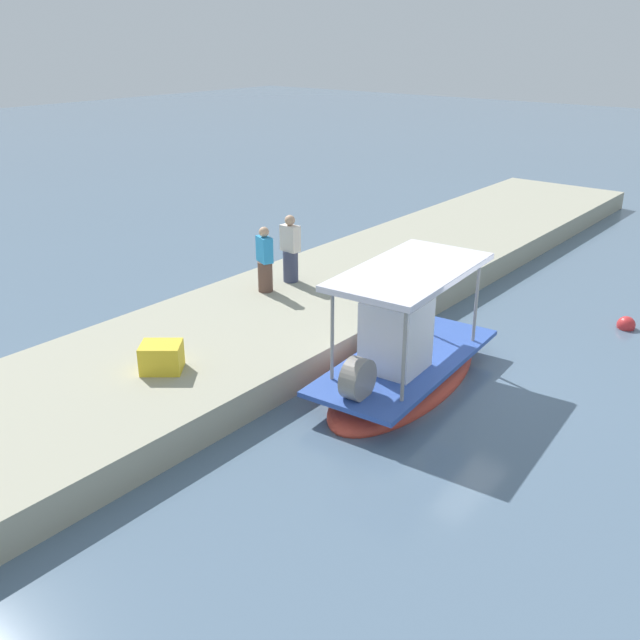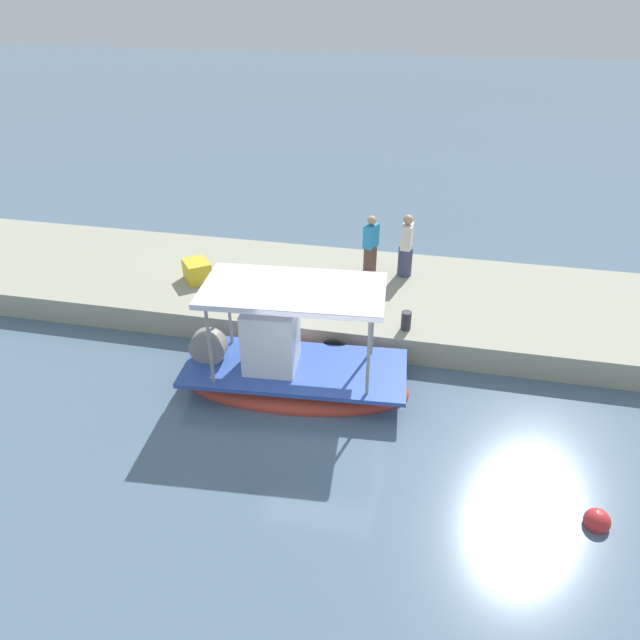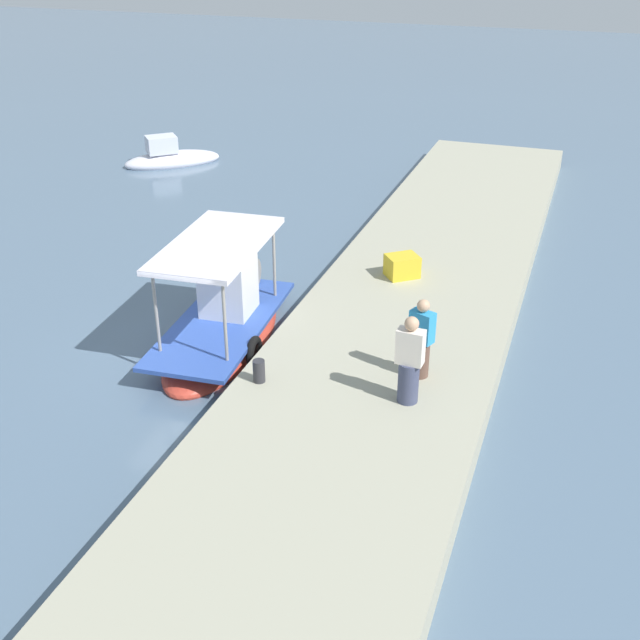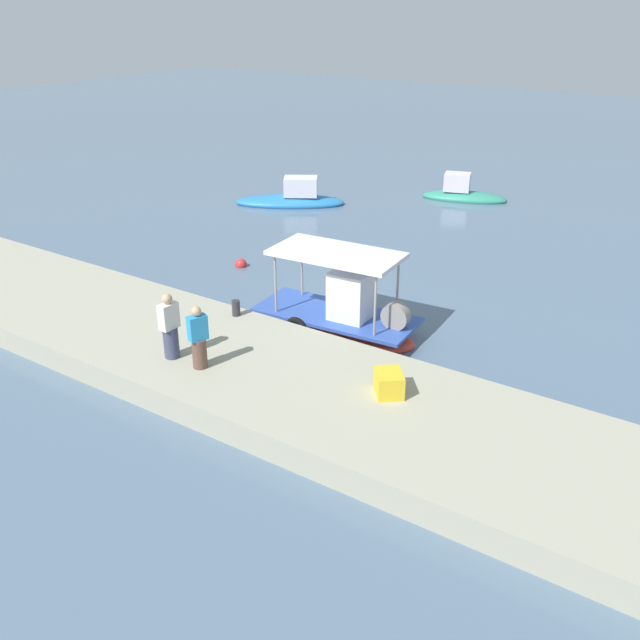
{
  "view_description": "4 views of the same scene",
  "coord_description": "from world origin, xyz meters",
  "px_view_note": "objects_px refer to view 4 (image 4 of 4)",
  "views": [
    {
      "loc": [
        12.03,
        6.33,
        6.8
      ],
      "look_at": [
        0.93,
        -2.59,
        0.92
      ],
      "focal_mm": 39.57,
      "sensor_mm": 36.0,
      "label": 1
    },
    {
      "loc": [
        -1.98,
        9.85,
        8.08
      ],
      "look_at": [
        0.59,
        -2.19,
        0.76
      ],
      "focal_mm": 33.27,
      "sensor_mm": 36.0,
      "label": 2
    },
    {
      "loc": [
        -13.47,
        -7.87,
        8.85
      ],
      "look_at": [
        0.86,
        -2.8,
        0.96
      ],
      "focal_mm": 44.14,
      "sensor_mm": 36.0,
      "label": 3
    },
    {
      "loc": [
        10.94,
        -16.45,
        9.22
      ],
      "look_at": [
        1.05,
        -1.71,
        0.92
      ],
      "focal_mm": 39.32,
      "sensor_mm": 36.0,
      "label": 4
    }
  ],
  "objects_px": {
    "marker_buoy": "(241,264)",
    "moored_boat_near": "(292,199)",
    "fisherman_by_crate": "(170,329)",
    "mooring_bollard": "(236,308)",
    "main_fishing_boat": "(339,318)",
    "moored_boat_far": "(463,195)",
    "fisherman_near_bollard": "(199,340)",
    "cargo_crate": "(389,383)"
  },
  "relations": [
    {
      "from": "moored_boat_near",
      "to": "moored_boat_far",
      "type": "height_order",
      "value": "moored_boat_near"
    },
    {
      "from": "cargo_crate",
      "to": "fisherman_by_crate",
      "type": "bearing_deg",
      "value": -164.75
    },
    {
      "from": "fisherman_by_crate",
      "to": "cargo_crate",
      "type": "relative_size",
      "value": 2.29
    },
    {
      "from": "cargo_crate",
      "to": "moored_boat_near",
      "type": "relative_size",
      "value": 0.14
    },
    {
      "from": "moored_boat_far",
      "to": "mooring_bollard",
      "type": "bearing_deg",
      "value": -88.21
    },
    {
      "from": "marker_buoy",
      "to": "moored_boat_near",
      "type": "height_order",
      "value": "moored_boat_near"
    },
    {
      "from": "moored_boat_near",
      "to": "fisherman_near_bollard",
      "type": "bearing_deg",
      "value": -61.62
    },
    {
      "from": "fisherman_near_bollard",
      "to": "moored_boat_far",
      "type": "relative_size",
      "value": 0.38
    },
    {
      "from": "cargo_crate",
      "to": "main_fishing_boat",
      "type": "bearing_deg",
      "value": 136.51
    },
    {
      "from": "main_fishing_boat",
      "to": "fisherman_by_crate",
      "type": "relative_size",
      "value": 2.93
    },
    {
      "from": "fisherman_by_crate",
      "to": "moored_boat_near",
      "type": "distance_m",
      "value": 17.08
    },
    {
      "from": "moored_boat_near",
      "to": "main_fishing_boat",
      "type": "bearing_deg",
      "value": -48.39
    },
    {
      "from": "fisherman_near_bollard",
      "to": "fisherman_by_crate",
      "type": "distance_m",
      "value": 0.98
    },
    {
      "from": "mooring_bollard",
      "to": "cargo_crate",
      "type": "distance_m",
      "value": 6.0
    },
    {
      "from": "main_fishing_boat",
      "to": "moored_boat_near",
      "type": "xyz_separation_m",
      "value": [
        -9.38,
        10.56,
        -0.22
      ]
    },
    {
      "from": "fisherman_near_bollard",
      "to": "mooring_bollard",
      "type": "relative_size",
      "value": 3.59
    },
    {
      "from": "mooring_bollard",
      "to": "moored_boat_far",
      "type": "distance_m",
      "value": 17.89
    },
    {
      "from": "fisherman_by_crate",
      "to": "mooring_bollard",
      "type": "height_order",
      "value": "fisherman_by_crate"
    },
    {
      "from": "fisherman_near_bollard",
      "to": "marker_buoy",
      "type": "bearing_deg",
      "value": 123.39
    },
    {
      "from": "fisherman_near_bollard",
      "to": "moored_boat_far",
      "type": "height_order",
      "value": "fisherman_near_bollard"
    },
    {
      "from": "cargo_crate",
      "to": "moored_boat_far",
      "type": "distance_m",
      "value": 20.31
    },
    {
      "from": "main_fishing_boat",
      "to": "fisherman_near_bollard",
      "type": "xyz_separation_m",
      "value": [
        -1.07,
        -4.82,
        0.96
      ]
    },
    {
      "from": "fisherman_by_crate",
      "to": "mooring_bollard",
      "type": "xyz_separation_m",
      "value": [
        -0.3,
        2.91,
        -0.57
      ]
    },
    {
      "from": "marker_buoy",
      "to": "moored_boat_far",
      "type": "height_order",
      "value": "moored_boat_far"
    },
    {
      "from": "cargo_crate",
      "to": "marker_buoy",
      "type": "bearing_deg",
      "value": 147.85
    },
    {
      "from": "mooring_bollard",
      "to": "cargo_crate",
      "type": "height_order",
      "value": "cargo_crate"
    },
    {
      "from": "fisherman_by_crate",
      "to": "cargo_crate",
      "type": "distance_m",
      "value": 5.76
    },
    {
      "from": "main_fishing_boat",
      "to": "marker_buoy",
      "type": "bearing_deg",
      "value": 156.14
    },
    {
      "from": "moored_boat_near",
      "to": "moored_boat_far",
      "type": "relative_size",
      "value": 1.23
    },
    {
      "from": "fisherman_near_bollard",
      "to": "fisherman_by_crate",
      "type": "xyz_separation_m",
      "value": [
        -0.98,
        -0.0,
        0.05
      ]
    },
    {
      "from": "mooring_bollard",
      "to": "fisherman_near_bollard",
      "type": "bearing_deg",
      "value": -66.37
    },
    {
      "from": "main_fishing_boat",
      "to": "moored_boat_near",
      "type": "distance_m",
      "value": 14.13
    },
    {
      "from": "moored_boat_far",
      "to": "marker_buoy",
      "type": "bearing_deg",
      "value": -103.08
    },
    {
      "from": "fisherman_near_bollard",
      "to": "cargo_crate",
      "type": "relative_size",
      "value": 2.15
    },
    {
      "from": "fisherman_by_crate",
      "to": "fisherman_near_bollard",
      "type": "bearing_deg",
      "value": 0.22
    },
    {
      "from": "marker_buoy",
      "to": "fisherman_by_crate",
      "type": "bearing_deg",
      "value": -62.15
    },
    {
      "from": "marker_buoy",
      "to": "moored_boat_near",
      "type": "bearing_deg",
      "value": 113.18
    },
    {
      "from": "cargo_crate",
      "to": "marker_buoy",
      "type": "distance_m",
      "value": 11.23
    },
    {
      "from": "fisherman_near_bollard",
      "to": "fisherman_by_crate",
      "type": "bearing_deg",
      "value": -179.78
    },
    {
      "from": "mooring_bollard",
      "to": "moored_boat_near",
      "type": "relative_size",
      "value": 0.09
    },
    {
      "from": "mooring_bollard",
      "to": "cargo_crate",
      "type": "bearing_deg",
      "value": -13.49
    },
    {
      "from": "main_fishing_boat",
      "to": "fisherman_by_crate",
      "type": "distance_m",
      "value": 5.33
    }
  ]
}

